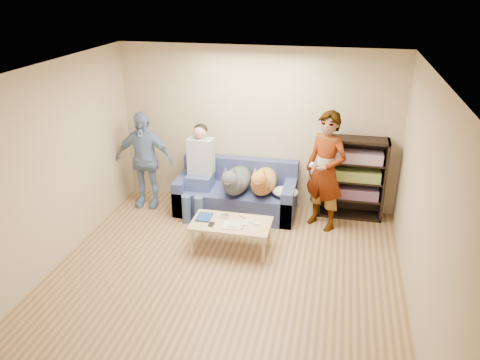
% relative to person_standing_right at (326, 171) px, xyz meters
% --- Properties ---
extents(ground, '(5.00, 5.00, 0.00)m').
position_rel_person_standing_right_xyz_m(ground, '(-1.14, -1.88, -0.90)').
color(ground, brown).
rests_on(ground, ground).
extents(ceiling, '(5.00, 5.00, 0.00)m').
position_rel_person_standing_right_xyz_m(ceiling, '(-1.14, -1.88, 1.70)').
color(ceiling, white).
rests_on(ceiling, ground).
extents(wall_back, '(4.50, 0.00, 4.50)m').
position_rel_person_standing_right_xyz_m(wall_back, '(-1.14, 0.62, 0.40)').
color(wall_back, tan).
rests_on(wall_back, ground).
extents(wall_front, '(4.50, 0.00, 4.50)m').
position_rel_person_standing_right_xyz_m(wall_front, '(-1.14, -4.38, 0.40)').
color(wall_front, tan).
rests_on(wall_front, ground).
extents(wall_left, '(0.00, 5.00, 5.00)m').
position_rel_person_standing_right_xyz_m(wall_left, '(-3.39, -1.88, 0.40)').
color(wall_left, tan).
rests_on(wall_left, ground).
extents(wall_right, '(0.00, 5.00, 5.00)m').
position_rel_person_standing_right_xyz_m(wall_right, '(1.11, -1.88, 0.40)').
color(wall_right, tan).
rests_on(wall_right, ground).
extents(blanket, '(0.40, 0.34, 0.14)m').
position_rel_person_standing_right_xyz_m(blanket, '(-0.59, 0.04, -0.41)').
color(blanket, '#A5A5AA').
rests_on(blanket, sofa).
extents(person_standing_right, '(0.79, 0.72, 1.81)m').
position_rel_person_standing_right_xyz_m(person_standing_right, '(0.00, 0.00, 0.00)').
color(person_standing_right, gray).
rests_on(person_standing_right, ground).
extents(person_standing_left, '(0.97, 0.45, 1.62)m').
position_rel_person_standing_right_xyz_m(person_standing_left, '(-2.92, 0.12, -0.10)').
color(person_standing_left, '#7590BC').
rests_on(person_standing_left, ground).
extents(held_controller, '(0.07, 0.13, 0.03)m').
position_rel_person_standing_right_xyz_m(held_controller, '(-0.20, -0.20, 0.17)').
color(held_controller, white).
rests_on(held_controller, person_standing_right).
extents(notebook_blue, '(0.20, 0.26, 0.03)m').
position_rel_person_standing_right_xyz_m(notebook_blue, '(-1.61, -0.91, -0.47)').
color(notebook_blue, navy).
rests_on(notebook_blue, coffee_table).
extents(papers, '(0.26, 0.20, 0.02)m').
position_rel_person_standing_right_xyz_m(papers, '(-1.16, -1.06, -0.48)').
color(papers, silver).
rests_on(papers, coffee_table).
extents(magazine, '(0.22, 0.17, 0.01)m').
position_rel_person_standing_right_xyz_m(magazine, '(-1.13, -1.04, -0.46)').
color(magazine, '#BDBC97').
rests_on(magazine, coffee_table).
extents(camera_silver, '(0.11, 0.06, 0.05)m').
position_rel_person_standing_right_xyz_m(camera_silver, '(-1.33, -0.84, -0.46)').
color(camera_silver, '#B6B6BB').
rests_on(camera_silver, coffee_table).
extents(controller_a, '(0.04, 0.13, 0.03)m').
position_rel_person_standing_right_xyz_m(controller_a, '(-0.93, -0.86, -0.47)').
color(controller_a, silver).
rests_on(controller_a, coffee_table).
extents(controller_b, '(0.09, 0.06, 0.03)m').
position_rel_person_standing_right_xyz_m(controller_b, '(-0.85, -0.94, -0.47)').
color(controller_b, white).
rests_on(controller_b, coffee_table).
extents(headphone_cup_a, '(0.07, 0.07, 0.02)m').
position_rel_person_standing_right_xyz_m(headphone_cup_a, '(-1.01, -0.98, -0.47)').
color(headphone_cup_a, white).
rests_on(headphone_cup_a, coffee_table).
extents(headphone_cup_b, '(0.07, 0.07, 0.02)m').
position_rel_person_standing_right_xyz_m(headphone_cup_b, '(-1.01, -0.90, -0.47)').
color(headphone_cup_b, silver).
rests_on(headphone_cup_b, coffee_table).
extents(pen_orange, '(0.13, 0.06, 0.01)m').
position_rel_person_standing_right_xyz_m(pen_orange, '(-1.23, -1.12, -0.48)').
color(pen_orange, orange).
rests_on(pen_orange, coffee_table).
extents(pen_black, '(0.13, 0.08, 0.01)m').
position_rel_person_standing_right_xyz_m(pen_black, '(-1.09, -0.78, -0.48)').
color(pen_black, black).
rests_on(pen_black, coffee_table).
extents(wallet, '(0.07, 0.12, 0.02)m').
position_rel_person_standing_right_xyz_m(wallet, '(-1.46, -1.08, -0.48)').
color(wallet, black).
rests_on(wallet, coffee_table).
extents(sofa, '(1.90, 0.85, 0.82)m').
position_rel_person_standing_right_xyz_m(sofa, '(-1.39, 0.21, -0.62)').
color(sofa, '#515B93').
rests_on(sofa, ground).
extents(person_seated, '(0.40, 0.73, 1.47)m').
position_rel_person_standing_right_xyz_m(person_seated, '(-1.97, 0.09, -0.13)').
color(person_seated, '#425291').
rests_on(person_seated, sofa).
extents(dog_gray, '(0.41, 1.25, 0.60)m').
position_rel_person_standing_right_xyz_m(dog_gray, '(-1.36, -0.02, -0.27)').
color(dog_gray, '#484B52').
rests_on(dog_gray, sofa).
extents(dog_tan, '(0.40, 1.16, 0.57)m').
position_rel_person_standing_right_xyz_m(dog_tan, '(-0.94, 0.07, -0.28)').
color(dog_tan, '#B38336').
rests_on(dog_tan, sofa).
extents(coffee_table, '(1.10, 0.60, 0.42)m').
position_rel_person_standing_right_xyz_m(coffee_table, '(-1.21, -0.96, -0.53)').
color(coffee_table, tan).
rests_on(coffee_table, ground).
extents(bookshelf, '(1.00, 0.34, 1.30)m').
position_rel_person_standing_right_xyz_m(bookshelf, '(0.41, 0.45, -0.23)').
color(bookshelf, black).
rests_on(bookshelf, ground).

